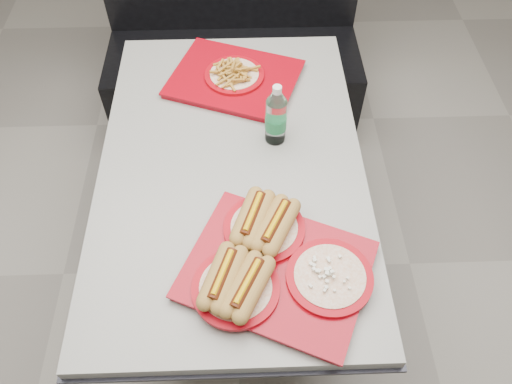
{
  "coord_description": "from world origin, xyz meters",
  "views": [
    {
      "loc": [
        0.05,
        -1.12,
        2.04
      ],
      "look_at": [
        0.08,
        -0.19,
        0.83
      ],
      "focal_mm": 35.0,
      "sensor_mm": 36.0,
      "label": 1
    }
  ],
  "objects_px": {
    "water_bottle": "(276,117)",
    "tray_far": "(234,76)",
    "diner_table": "(233,192)",
    "booth_bench": "(233,49)",
    "tray_near": "(271,263)"
  },
  "relations": [
    {
      "from": "diner_table",
      "to": "water_bottle",
      "type": "relative_size",
      "value": 5.98
    },
    {
      "from": "water_bottle",
      "to": "tray_far",
      "type": "bearing_deg",
      "value": 114.5
    },
    {
      "from": "booth_bench",
      "to": "tray_far",
      "type": "distance_m",
      "value": 0.77
    },
    {
      "from": "water_bottle",
      "to": "diner_table",
      "type": "bearing_deg",
      "value": -145.3
    },
    {
      "from": "booth_bench",
      "to": "tray_near",
      "type": "distance_m",
      "value": 1.56
    },
    {
      "from": "diner_table",
      "to": "booth_bench",
      "type": "bearing_deg",
      "value": 90.0
    },
    {
      "from": "booth_bench",
      "to": "water_bottle",
      "type": "distance_m",
      "value": 1.1
    },
    {
      "from": "diner_table",
      "to": "tray_far",
      "type": "relative_size",
      "value": 2.47
    },
    {
      "from": "tray_near",
      "to": "tray_far",
      "type": "bearing_deg",
      "value": 96.68
    },
    {
      "from": "diner_table",
      "to": "water_bottle",
      "type": "distance_m",
      "value": 0.33
    },
    {
      "from": "tray_far",
      "to": "water_bottle",
      "type": "xyz_separation_m",
      "value": [
        0.14,
        -0.31,
        0.08
      ]
    },
    {
      "from": "diner_table",
      "to": "booth_bench",
      "type": "distance_m",
      "value": 1.11
    },
    {
      "from": "booth_bench",
      "to": "tray_far",
      "type": "height_order",
      "value": "booth_bench"
    },
    {
      "from": "diner_table",
      "to": "water_bottle",
      "type": "height_order",
      "value": "water_bottle"
    },
    {
      "from": "diner_table",
      "to": "booth_bench",
      "type": "height_order",
      "value": "booth_bench"
    }
  ]
}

